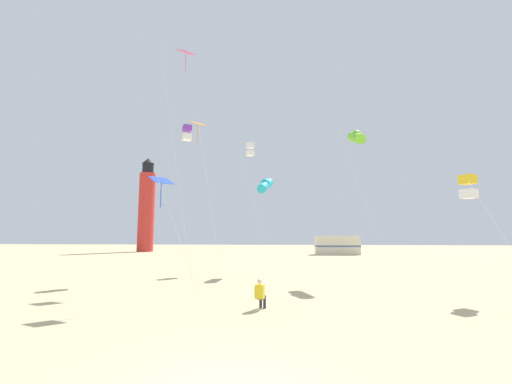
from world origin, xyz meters
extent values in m
cube|color=yellow|center=(-0.01, 7.10, 0.68)|extent=(0.39, 0.30, 0.52)
sphere|color=beige|center=(-0.01, 7.10, 1.06)|extent=(0.20, 0.20, 0.20)
cylinder|color=#2D2D38|center=(0.11, 7.25, 0.44)|extent=(0.22, 0.38, 0.13)
cylinder|color=#2D2D38|center=(0.16, 7.41, 0.21)|extent=(0.11, 0.11, 0.42)
cylinder|color=#2D2D38|center=(-0.04, 7.30, 0.44)|extent=(0.22, 0.38, 0.13)
cylinder|color=#2D2D38|center=(0.00, 7.45, 0.21)|extent=(0.11, 0.11, 0.42)
cylinder|color=silver|center=(-6.50, 16.59, 5.22)|extent=(2.89, 0.32, 10.44)
cube|color=purple|center=(-6.35, 18.03, 10.78)|extent=(0.82, 0.82, 0.44)
cube|color=white|center=(-6.35, 18.03, 10.08)|extent=(0.82, 0.82, 0.44)
cylinder|color=silver|center=(6.01, 16.00, 4.79)|extent=(3.09, 0.23, 9.59)
cylinder|color=#72D12D|center=(5.90, 17.54, 9.59)|extent=(0.87, 2.54, 1.48)
sphere|color=#72D12D|center=(5.90, 17.54, 9.74)|extent=(0.76, 0.76, 0.76)
cylinder|color=silver|center=(10.40, 9.37, 2.59)|extent=(3.35, 1.13, 5.18)
cube|color=yellow|center=(9.84, 11.04, 5.52)|extent=(0.82, 0.82, 0.44)
cube|color=white|center=(9.84, 11.04, 4.82)|extent=(0.82, 0.82, 0.44)
cylinder|color=silver|center=(-3.58, 13.94, 4.98)|extent=(1.28, 2.05, 9.97)
cube|color=orange|center=(-4.59, 14.57, 9.96)|extent=(1.22, 1.22, 0.40)
cylinder|color=orange|center=(-4.59, 14.57, 9.31)|extent=(0.04, 0.04, 1.10)
cylinder|color=silver|center=(-1.82, 22.19, 5.21)|extent=(2.33, 0.74, 10.41)
cube|color=white|center=(-2.18, 23.35, 10.76)|extent=(0.82, 0.82, 0.44)
cube|color=white|center=(-2.18, 23.35, 10.06)|extent=(0.82, 0.82, 0.44)
cylinder|color=silver|center=(-0.82, 19.16, 3.34)|extent=(1.85, 0.39, 6.68)
cylinder|color=#1EB2D1|center=(-0.64, 20.08, 6.68)|extent=(1.18, 2.58, 1.48)
sphere|color=#1EB2D1|center=(-0.64, 20.08, 6.83)|extent=(0.76, 0.76, 0.76)
cylinder|color=silver|center=(-4.95, 11.50, 6.89)|extent=(2.30, 0.11, 13.77)
cube|color=#E54C8C|center=(-4.90, 12.64, 13.77)|extent=(1.22, 1.22, 0.40)
cylinder|color=#E54C8C|center=(-4.90, 12.64, 13.12)|extent=(0.04, 0.04, 1.10)
cylinder|color=silver|center=(-3.31, 7.45, 2.62)|extent=(1.37, 2.27, 5.24)
cube|color=blue|center=(-4.44, 8.12, 5.24)|extent=(1.22, 1.22, 0.40)
cylinder|color=blue|center=(-4.44, 8.12, 4.59)|extent=(0.04, 0.04, 1.10)
cylinder|color=red|center=(-24.15, 53.30, 7.00)|extent=(2.80, 2.80, 14.00)
cylinder|color=black|center=(-24.15, 53.30, 14.90)|extent=(2.00, 2.00, 1.80)
cone|color=black|center=(-24.15, 53.30, 16.30)|extent=(2.20, 2.20, 1.00)
cube|color=beige|center=(8.33, 46.68, 1.40)|extent=(6.52, 2.66, 2.80)
cube|color=#4C608C|center=(8.33, 46.68, 1.26)|extent=(6.56, 2.70, 0.24)
camera|label=1|loc=(1.12, -6.52, 2.82)|focal=24.36mm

